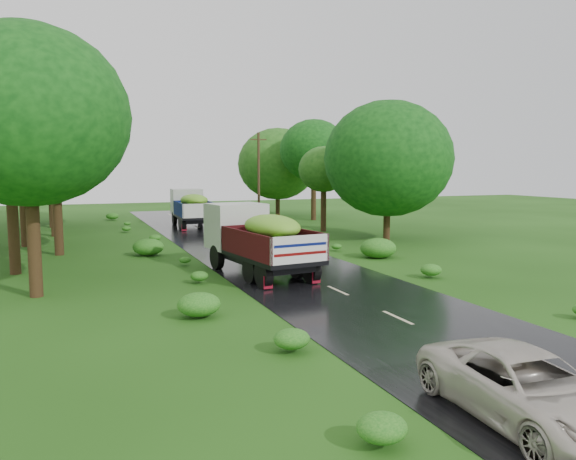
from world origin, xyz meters
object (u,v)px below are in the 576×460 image
truck_near (256,236)px  car (527,388)px  utility_pole (259,178)px  truck_far (191,206)px

truck_near → car: bearing=-97.3°
truck_near → car: (0.05, -15.08, -0.99)m
truck_near → utility_pole: utility_pole is taller
truck_near → car: size_ratio=1.60×
car → utility_pole: size_ratio=0.62×
truck_far → truck_near: bearing=-91.6°
truck_near → truck_far: bearing=78.6°
truck_near → truck_far: truck_near is taller
truck_far → utility_pole: (5.13, -0.94, 2.10)m
truck_near → utility_pole: size_ratio=0.99×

